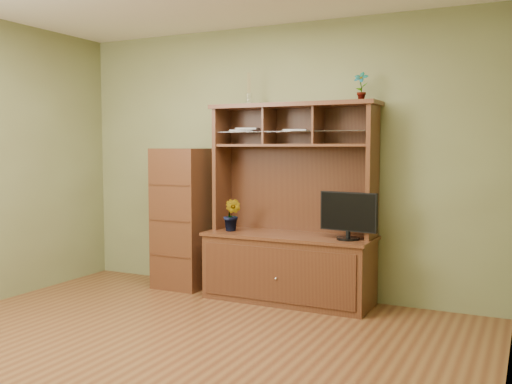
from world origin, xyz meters
The scene contains 8 objects.
room centered at (0.00, 0.00, 1.35)m, with size 4.54×4.04×2.74m.
media_hutch centered at (0.27, 1.73, 0.52)m, with size 1.66×0.61×1.90m.
monitor centered at (0.88, 1.65, 0.88)m, with size 0.54×0.21×0.43m.
orchid_plant centered at (-0.31, 1.65, 0.81)m, with size 0.18×0.14×0.32m, color #32511B.
top_plant centered at (0.93, 1.80, 2.03)m, with size 0.14×0.09×0.26m, color #306824.
reed_diffuser centered at (-0.20, 1.80, 2.02)m, with size 0.06×0.06×0.32m.
magazines centered at (-0.08, 1.80, 1.65)m, with size 0.85×0.24×0.04m.
side_cabinet centered at (-0.96, 1.74, 0.73)m, with size 0.52×0.48×1.47m.
Camera 1 is at (2.37, -3.29, 1.48)m, focal length 40.00 mm.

